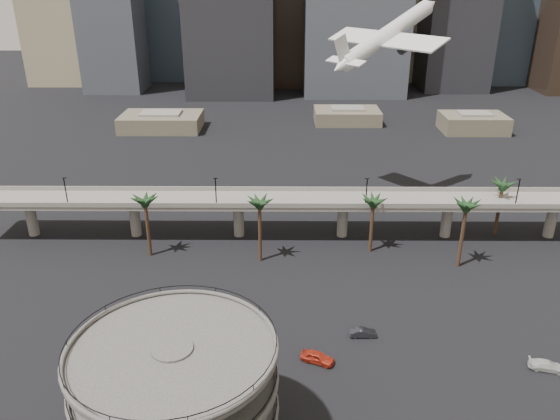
{
  "coord_description": "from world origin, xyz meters",
  "views": [
    {
      "loc": [
        -1.5,
        -49.78,
        51.96
      ],
      "look_at": [
        -2.04,
        28.0,
        17.79
      ],
      "focal_mm": 35.0,
      "sensor_mm": 36.0,
      "label": 1
    }
  ],
  "objects_px": {
    "parking_ramp": "(177,396)",
    "car_b": "(363,333)",
    "car_a": "(317,357)",
    "car_c": "(547,365)",
    "airborne_jet": "(387,35)",
    "overpass": "(291,204)"
  },
  "relations": [
    {
      "from": "overpass",
      "to": "car_b",
      "type": "bearing_deg",
      "value": -72.87
    },
    {
      "from": "parking_ramp",
      "to": "car_a",
      "type": "xyz_separation_m",
      "value": [
        16.46,
        17.72,
        -9.0
      ]
    },
    {
      "from": "overpass",
      "to": "airborne_jet",
      "type": "distance_m",
      "value": 41.31
    },
    {
      "from": "parking_ramp",
      "to": "car_a",
      "type": "bearing_deg",
      "value": 47.11
    },
    {
      "from": "car_c",
      "to": "airborne_jet",
      "type": "bearing_deg",
      "value": 28.86
    },
    {
      "from": "car_a",
      "to": "car_c",
      "type": "distance_m",
      "value": 32.45
    },
    {
      "from": "overpass",
      "to": "car_a",
      "type": "xyz_separation_m",
      "value": [
        3.46,
        -41.28,
        -6.5
      ]
    },
    {
      "from": "parking_ramp",
      "to": "car_a",
      "type": "distance_m",
      "value": 25.8
    },
    {
      "from": "airborne_jet",
      "to": "overpass",
      "type": "bearing_deg",
      "value": 179.69
    },
    {
      "from": "parking_ramp",
      "to": "car_b",
      "type": "height_order",
      "value": "parking_ramp"
    },
    {
      "from": "overpass",
      "to": "car_c",
      "type": "relative_size",
      "value": 26.77
    },
    {
      "from": "parking_ramp",
      "to": "car_b",
      "type": "relative_size",
      "value": 5.31
    },
    {
      "from": "car_a",
      "to": "overpass",
      "type": "bearing_deg",
      "value": 28.11
    },
    {
      "from": "car_b",
      "to": "parking_ramp",
      "type": "bearing_deg",
      "value": 132.93
    },
    {
      "from": "parking_ramp",
      "to": "car_c",
      "type": "relative_size",
      "value": 4.57
    },
    {
      "from": "overpass",
      "to": "car_a",
      "type": "height_order",
      "value": "overpass"
    },
    {
      "from": "car_a",
      "to": "car_c",
      "type": "relative_size",
      "value": 1.01
    },
    {
      "from": "car_a",
      "to": "car_c",
      "type": "xyz_separation_m",
      "value": [
        32.42,
        -1.39,
        -0.13
      ]
    },
    {
      "from": "parking_ramp",
      "to": "car_c",
      "type": "xyz_separation_m",
      "value": [
        48.88,
        16.32,
        -9.13
      ]
    },
    {
      "from": "car_a",
      "to": "car_b",
      "type": "height_order",
      "value": "car_a"
    },
    {
      "from": "car_a",
      "to": "airborne_jet",
      "type": "bearing_deg",
      "value": 6.98
    },
    {
      "from": "car_a",
      "to": "car_c",
      "type": "height_order",
      "value": "car_a"
    }
  ]
}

